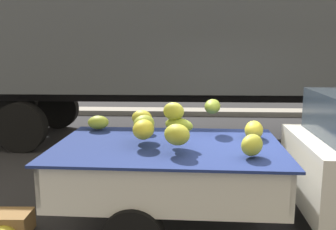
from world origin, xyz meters
name	(u,v)px	position (x,y,z in m)	size (l,w,h in m)	color
ground	(266,224)	(0.00, 0.00, 0.00)	(220.00, 220.00, 0.00)	#28282B
curb_strip	(217,112)	(0.00, 7.83, 0.08)	(80.00, 0.80, 0.16)	gray
pickup_truck	(328,164)	(0.63, -0.23, 0.88)	(4.77, 1.92, 1.70)	silver
semi_trailer	(187,33)	(-1.02, 4.35, 2.54)	(12.02, 2.72, 3.95)	#4C5156
produce_crate	(9,223)	(-3.16, -0.39, 0.13)	(0.52, 0.36, 0.26)	olive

